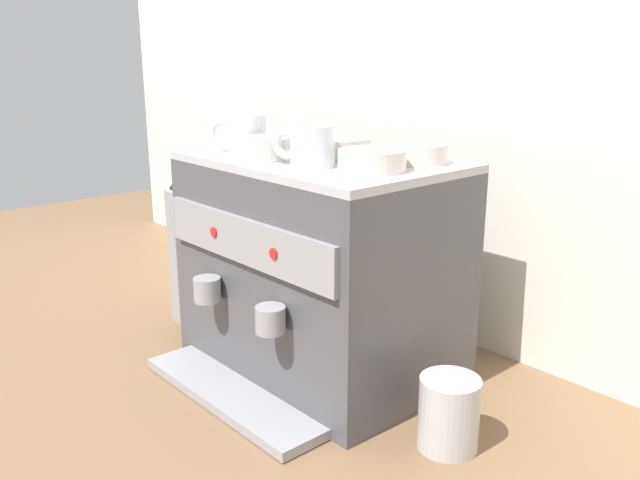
% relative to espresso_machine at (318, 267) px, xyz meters
% --- Properties ---
extents(ground_plane, '(4.00, 4.00, 0.00)m').
position_rel_espresso_machine_xyz_m(ground_plane, '(0.00, 0.00, -0.23)').
color(ground_plane, brown).
extents(tiled_backsplash_wall, '(2.80, 0.03, 1.18)m').
position_rel_espresso_machine_xyz_m(tiled_backsplash_wall, '(0.00, 0.36, 0.36)').
color(tiled_backsplash_wall, silver).
rests_on(tiled_backsplash_wall, ground_plane).
extents(espresso_machine, '(0.56, 0.48, 0.46)m').
position_rel_espresso_machine_xyz_m(espresso_machine, '(0.00, 0.00, 0.00)').
color(espresso_machine, '#4C4C51').
rests_on(espresso_machine, ground_plane).
extents(ceramic_cup_0, '(0.10, 0.07, 0.07)m').
position_rel_espresso_machine_xyz_m(ceramic_cup_0, '(-0.08, 0.00, 0.27)').
color(ceramic_cup_0, silver).
rests_on(ceramic_cup_0, espresso_machine).
extents(ceramic_cup_1, '(0.12, 0.08, 0.08)m').
position_rel_espresso_machine_xyz_m(ceramic_cup_1, '(0.07, -0.08, 0.27)').
color(ceramic_cup_1, silver).
rests_on(ceramic_cup_1, espresso_machine).
extents(ceramic_cup_2, '(0.10, 0.10, 0.08)m').
position_rel_espresso_machine_xyz_m(ceramic_cup_2, '(-0.16, -0.07, 0.27)').
color(ceramic_cup_2, silver).
rests_on(ceramic_cup_2, espresso_machine).
extents(ceramic_bowl_0, '(0.11, 0.11, 0.04)m').
position_rel_espresso_machine_xyz_m(ceramic_bowl_0, '(0.18, 0.10, 0.25)').
color(ceramic_bowl_0, beige).
rests_on(ceramic_bowl_0, espresso_machine).
extents(ceramic_bowl_1, '(0.11, 0.11, 0.04)m').
position_rel_espresso_machine_xyz_m(ceramic_bowl_1, '(-0.06, -0.10, 0.25)').
color(ceramic_bowl_1, beige).
rests_on(ceramic_bowl_1, espresso_machine).
extents(ceramic_bowl_2, '(0.12, 0.12, 0.04)m').
position_rel_espresso_machine_xyz_m(ceramic_bowl_2, '(0.18, -0.03, 0.25)').
color(ceramic_bowl_2, beige).
rests_on(ceramic_bowl_2, espresso_machine).
extents(ceramic_bowl_3, '(0.13, 0.13, 0.04)m').
position_rel_espresso_machine_xyz_m(ceramic_bowl_3, '(0.02, 0.03, 0.25)').
color(ceramic_bowl_3, beige).
rests_on(ceramic_bowl_3, espresso_machine).
extents(coffee_grinder, '(0.19, 0.19, 0.44)m').
position_rel_espresso_machine_xyz_m(coffee_grinder, '(-0.42, -0.02, -0.02)').
color(coffee_grinder, '#939399').
rests_on(coffee_grinder, ground_plane).
extents(milk_pitcher, '(0.11, 0.11, 0.13)m').
position_rel_espresso_machine_xyz_m(milk_pitcher, '(0.39, -0.04, -0.16)').
color(milk_pitcher, '#B7B7BC').
rests_on(milk_pitcher, ground_plane).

